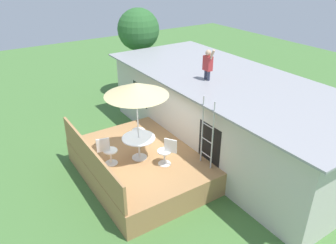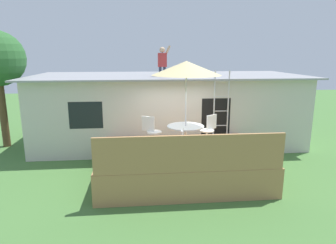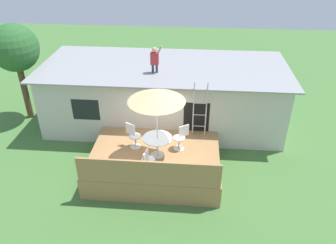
# 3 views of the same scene
# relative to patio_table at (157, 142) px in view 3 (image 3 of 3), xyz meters

# --- Properties ---
(ground_plane) EXTENTS (40.00, 40.00, 0.00)m
(ground_plane) POSITION_rel_patio_table_xyz_m (-0.12, 0.15, -1.39)
(ground_plane) COLOR #477538
(house) EXTENTS (10.50, 4.50, 2.72)m
(house) POSITION_rel_patio_table_xyz_m (-0.12, 3.74, -0.02)
(house) COLOR beige
(house) RESTS_ON ground
(deck) EXTENTS (4.62, 3.49, 0.80)m
(deck) POSITION_rel_patio_table_xyz_m (-0.12, 0.15, -0.99)
(deck) COLOR #A87A4C
(deck) RESTS_ON ground
(deck_railing) EXTENTS (4.52, 0.08, 0.90)m
(deck_railing) POSITION_rel_patio_table_xyz_m (-0.12, -1.55, -0.14)
(deck_railing) COLOR #A87A4C
(deck_railing) RESTS_ON deck
(patio_table) EXTENTS (1.04, 1.04, 0.74)m
(patio_table) POSITION_rel_patio_table_xyz_m (0.00, 0.00, 0.00)
(patio_table) COLOR silver
(patio_table) RESTS_ON deck
(patio_umbrella) EXTENTS (1.90, 1.90, 2.54)m
(patio_umbrella) POSITION_rel_patio_table_xyz_m (0.00, 0.00, 1.76)
(patio_umbrella) COLOR silver
(patio_umbrella) RESTS_ON deck
(step_ladder) EXTENTS (0.52, 0.04, 2.20)m
(step_ladder) POSITION_rel_patio_table_xyz_m (1.44, 1.53, 0.51)
(step_ladder) COLOR silver
(step_ladder) RESTS_ON deck
(person_figure) EXTENTS (0.47, 0.20, 1.11)m
(person_figure) POSITION_rel_patio_table_xyz_m (-0.41, 2.98, 1.94)
(person_figure) COLOR #33384C
(person_figure) RESTS_ON house
(patio_chair_left) EXTENTS (0.58, 0.44, 0.92)m
(patio_chair_left) POSITION_rel_patio_table_xyz_m (-0.93, 0.49, -0.13)
(patio_chair_left) COLOR silver
(patio_chair_left) RESTS_ON deck
(patio_chair_right) EXTENTS (0.56, 0.46, 0.92)m
(patio_chair_right) POSITION_rel_patio_table_xyz_m (0.79, 0.52, -0.13)
(patio_chair_right) COLOR silver
(patio_chair_right) RESTS_ON deck
(patio_chair_near) EXTENTS (0.44, 0.61, 0.92)m
(patio_chair_near) POSITION_rel_patio_table_xyz_m (-0.22, -0.95, -0.13)
(patio_chair_near) COLOR silver
(patio_chair_near) RESTS_ON deck
(backyard_tree) EXTENTS (2.04, 2.04, 4.38)m
(backyard_tree) POSITION_rel_patio_table_xyz_m (-6.48, 3.63, 1.93)
(backyard_tree) COLOR brown
(backyard_tree) RESTS_ON ground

